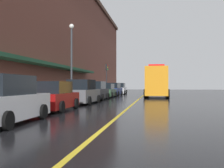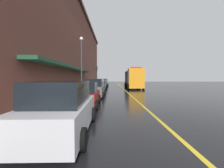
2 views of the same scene
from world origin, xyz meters
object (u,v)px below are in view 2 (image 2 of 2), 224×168
at_px(street_lamp_left, 81,58).
at_px(traffic_light_near, 97,72).
at_px(parked_car_3, 98,86).
at_px(parked_car_0, 62,109).
at_px(parked_car_1, 85,95).
at_px(parked_car_6, 104,83).
at_px(parking_meter_0, 58,93).
at_px(utility_truck, 133,79).
at_px(parking_meter_3, 94,83).
at_px(parked_car_4, 101,85).
at_px(parking_meter_2, 95,83).
at_px(parking_meter_1, 79,87).
at_px(parked_car_2, 95,88).
at_px(parked_car_5, 102,83).

relative_size(street_lamp_left, traffic_light_near, 1.61).
bearing_deg(parked_car_3, parked_car_0, -179.45).
height_order(parked_car_1, traffic_light_near, traffic_light_near).
xyz_separation_m(parked_car_6, traffic_light_near, (-1.38, -3.44, 2.34)).
bearing_deg(parking_meter_0, street_lamp_left, 93.12).
bearing_deg(utility_truck, parking_meter_3, -89.60).
height_order(parked_car_4, parking_meter_2, parked_car_4).
relative_size(parked_car_3, utility_truck, 0.51).
height_order(parked_car_0, parking_meter_1, parked_car_0).
bearing_deg(parking_meter_1, parked_car_3, 77.92).
xyz_separation_m(parking_meter_0, parking_meter_2, (0.00, 21.25, 0.00)).
distance_m(parked_car_6, street_lamp_left, 18.62).
relative_size(parked_car_0, street_lamp_left, 0.69).
height_order(parked_car_2, parking_meter_2, parked_car_2).
relative_size(parked_car_2, parking_meter_2, 3.36).
bearing_deg(parked_car_6, traffic_light_near, 157.88).
bearing_deg(parking_meter_0, traffic_light_near, 89.86).
relative_size(utility_truck, parking_meter_1, 6.76).
relative_size(parking_meter_2, street_lamp_left, 0.19).
bearing_deg(parking_meter_3, parking_meter_2, 90.00).
bearing_deg(parked_car_1, parked_car_5, -0.77).
height_order(parked_car_6, traffic_light_near, traffic_light_near).
height_order(parked_car_6, street_lamp_left, street_lamp_left).
relative_size(parked_car_5, street_lamp_left, 0.66).
bearing_deg(parked_car_5, parked_car_0, -177.63).
relative_size(parked_car_5, utility_truck, 0.51).
relative_size(parking_meter_3, traffic_light_near, 0.31).
bearing_deg(traffic_light_near, parked_car_2, -85.67).
bearing_deg(utility_truck, parked_car_1, -16.74).
height_order(parked_car_3, parked_car_6, parked_car_3).
bearing_deg(parking_meter_3, parked_car_1, -85.83).
distance_m(utility_truck, parking_meter_2, 7.34).
height_order(parked_car_0, utility_truck, utility_truck).
relative_size(parked_car_2, traffic_light_near, 1.04).
distance_m(parked_car_5, utility_truck, 6.84).
xyz_separation_m(parked_car_2, parking_meter_1, (-1.47, -0.74, 0.19)).
distance_m(parked_car_0, traffic_light_near, 29.83).
bearing_deg(parked_car_5, parked_car_2, -177.36).
bearing_deg(parked_car_5, street_lamp_left, 173.29).
distance_m(parking_meter_3, street_lamp_left, 9.64).
bearing_deg(street_lamp_left, parking_meter_1, -82.60).
height_order(parked_car_6, utility_truck, utility_truck).
relative_size(parked_car_3, parked_car_4, 1.02).
bearing_deg(parking_meter_0, parked_car_3, 84.03).
bearing_deg(parking_meter_3, parked_car_0, -86.62).
bearing_deg(street_lamp_left, parked_car_4, 74.02).
bearing_deg(traffic_light_near, parked_car_6, 68.17).
height_order(parking_meter_0, parking_meter_3, same).
bearing_deg(traffic_light_near, utility_truck, -38.83).
distance_m(parking_meter_0, street_lamp_left, 11.51).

